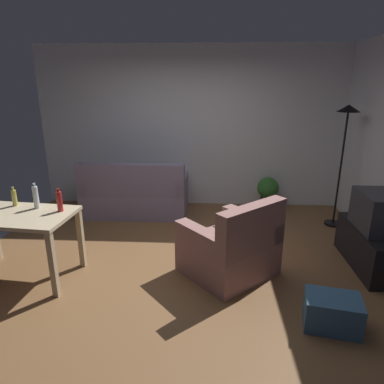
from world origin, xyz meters
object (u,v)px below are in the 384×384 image
(armchair, at_px, (232,248))
(bottle_clear, at_px, (36,197))
(tv_stand, at_px, (371,248))
(tv, at_px, (378,212))
(desk, at_px, (17,223))
(bottle_red, at_px, (59,201))
(torchiere_lamp, at_px, (345,133))
(couch, at_px, (135,196))
(bottle_squat, at_px, (14,198))
(potted_plant, at_px, (268,191))
(storage_box, at_px, (332,312))

(armchair, relative_size, bottle_clear, 4.21)
(tv_stand, relative_size, tv, 1.83)
(desk, xyz_separation_m, armchair, (2.35, 0.17, -0.33))
(bottle_clear, distance_m, bottle_red, 0.31)
(torchiere_lamp, bearing_deg, couch, 174.68)
(desk, bearing_deg, bottle_squat, 124.13)
(tv, relative_size, bottle_red, 2.29)
(bottle_squat, distance_m, bottle_clear, 0.30)
(torchiere_lamp, bearing_deg, bottle_red, -156.03)
(potted_plant, bearing_deg, armchair, -109.01)
(couch, height_order, storage_box, couch)
(tv, bearing_deg, bottle_clear, 93.70)
(tv_stand, bearing_deg, desk, 96.10)
(tv_stand, bearing_deg, storage_box, 144.11)
(tv, distance_m, torchiere_lamp, 1.44)
(torchiere_lamp, bearing_deg, storage_box, -108.78)
(tv_stand, distance_m, bottle_red, 3.63)
(bottle_clear, xyz_separation_m, bottle_red, (0.30, -0.08, -0.02))
(tv, distance_m, armchair, 1.73)
(potted_plant, bearing_deg, bottle_clear, -144.21)
(tv, distance_m, bottle_red, 3.58)
(desk, xyz_separation_m, bottle_clear, (0.16, 0.18, 0.24))
(tv_stand, bearing_deg, couch, 63.83)
(couch, height_order, potted_plant, couch)
(couch, xyz_separation_m, armchair, (1.49, -1.81, 0.01))
(tv, height_order, desk, tv)
(tv, relative_size, desk, 0.48)
(desk, distance_m, armchair, 2.38)
(couch, relative_size, armchair, 1.36)
(tv, height_order, armchair, same)
(bottle_squat, distance_m, bottle_red, 0.61)
(tv_stand, height_order, storage_box, tv_stand)
(armchair, bearing_deg, bottle_red, -39.42)
(potted_plant, distance_m, storage_box, 2.98)
(desk, distance_m, storage_box, 3.32)
(couch, bearing_deg, bottle_squat, 59.99)
(torchiere_lamp, relative_size, storage_box, 3.77)
(couch, bearing_deg, storage_box, 131.41)
(couch, bearing_deg, torchiere_lamp, 174.68)
(torchiere_lamp, distance_m, bottle_clear, 4.17)
(tv_stand, distance_m, tv, 0.46)
(couch, bearing_deg, bottle_red, 77.73)
(armchair, xyz_separation_m, bottle_clear, (-2.20, 0.01, 0.57))
(desk, bearing_deg, potted_plant, 42.20)
(torchiere_lamp, xyz_separation_m, bottle_clear, (-3.86, -1.50, -0.52))
(tv_stand, bearing_deg, bottle_squat, 92.54)
(torchiere_lamp, relative_size, bottle_squat, 8.06)
(couch, distance_m, bottle_red, 2.00)
(tv, bearing_deg, couch, 63.85)
(tv_stand, height_order, bottle_clear, bottle_clear)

